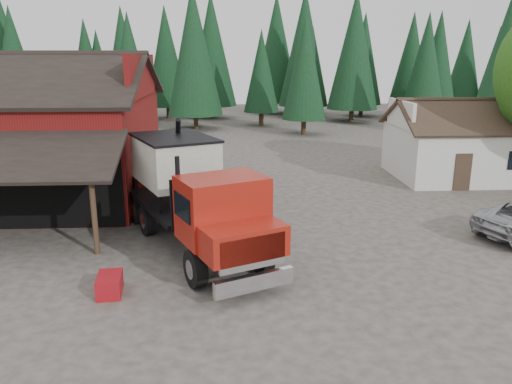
{
  "coord_description": "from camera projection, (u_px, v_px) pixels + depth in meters",
  "views": [
    {
      "loc": [
        -0.77,
        -15.01,
        6.92
      ],
      "look_at": [
        0.24,
        3.69,
        1.8
      ],
      "focal_mm": 35.0,
      "sensor_mm": 36.0,
      "label": 1
    }
  ],
  "objects": [
    {
      "name": "ground",
      "position": [
        255.0,
        275.0,
        16.32
      ],
      "size": [
        120.0,
        120.0,
        0.0
      ],
      "primitive_type": "plane",
      "color": "#433D35",
      "rests_on": "ground"
    },
    {
      "name": "red_barn",
      "position": [
        22.0,
        145.0,
        24.58
      ],
      "size": [
        12.8,
        13.63,
        7.18
      ],
      "color": "maroon",
      "rests_on": "ground"
    },
    {
      "name": "farmhouse",
      "position": [
        466.0,
        149.0,
        29.08
      ],
      "size": [
        8.6,
        6.42,
        4.65
      ],
      "color": "silver",
      "rests_on": "ground"
    },
    {
      "name": "conifer_backdrop",
      "position": [
        236.0,
        119.0,
        56.78
      ],
      "size": [
        76.0,
        16.0,
        16.0
      ],
      "primitive_type": null,
      "color": "black",
      "rests_on": "ground"
    },
    {
      "name": "near_pine_b",
      "position": [
        305.0,
        68.0,
        43.98
      ],
      "size": [
        3.96,
        3.96,
        10.4
      ],
      "color": "#382619",
      "rests_on": "ground"
    },
    {
      "name": "near_pine_c",
      "position": [
        507.0,
        56.0,
        40.7
      ],
      "size": [
        4.84,
        4.84,
        12.4
      ],
      "color": "#382619",
      "rests_on": "ground"
    },
    {
      "name": "near_pine_d",
      "position": [
        194.0,
        51.0,
        46.92
      ],
      "size": [
        5.28,
        5.28,
        13.4
      ],
      "color": "#382619",
      "rests_on": "ground"
    },
    {
      "name": "feed_truck",
      "position": [
        191.0,
        191.0,
        18.29
      ],
      "size": [
        6.62,
        10.25,
        4.54
      ],
      "rotation": [
        0.0,
        0.0,
        0.43
      ],
      "color": "black",
      "rests_on": "ground"
    },
    {
      "name": "equip_box",
      "position": [
        110.0,
        285.0,
        14.93
      ],
      "size": [
        0.81,
        1.17,
        0.6
      ],
      "primitive_type": "cube",
      "rotation": [
        0.0,
        0.0,
        0.11
      ],
      "color": "maroon",
      "rests_on": "ground"
    }
  ]
}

